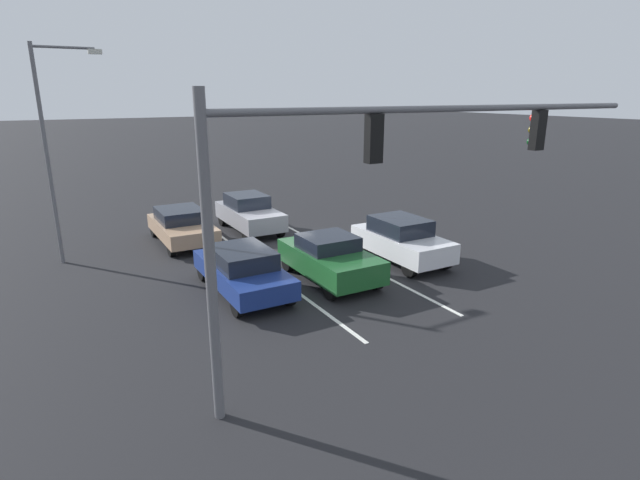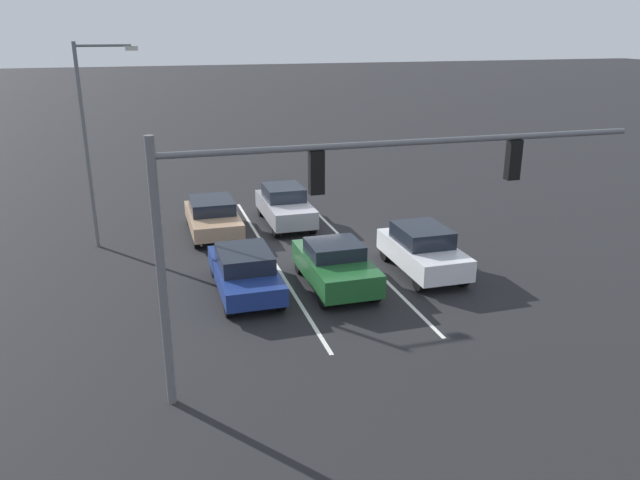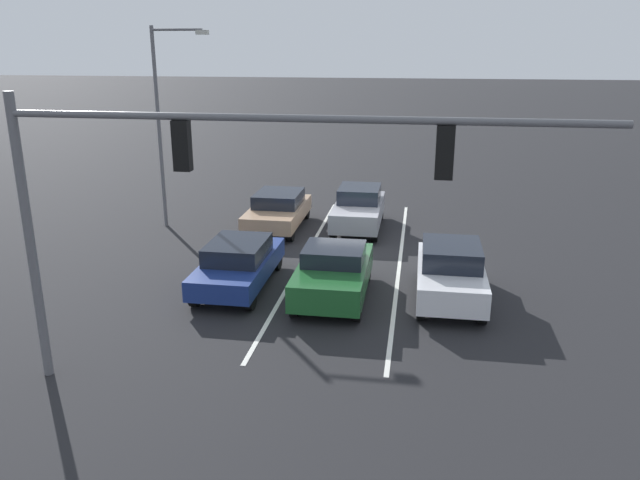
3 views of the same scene
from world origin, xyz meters
TOP-DOWN VIEW (x-y plane):
  - ground_plane at (0.00, 0.00)m, footprint 240.00×240.00m
  - lane_stripe_left_divider at (-1.61, 1.52)m, footprint 0.12×15.05m
  - lane_stripe_center_divider at (1.61, 1.52)m, footprint 0.12×15.05m
  - car_darkgreen_midlane_front at (0.16, 4.73)m, footprint 1.92×4.03m
  - car_navy_rightlane_front at (3.05, 4.35)m, footprint 1.83×4.38m
  - car_white_leftlane_front at (-3.11, 4.38)m, footprint 1.82×4.03m
  - car_tan_rightlane_second at (3.29, -1.95)m, footprint 1.94×4.26m
  - car_gray_midlane_second at (0.16, -2.37)m, footprint 1.78×4.26m
  - traffic_signal_gantry at (2.15, 10.03)m, footprint 11.37×0.37m
  - street_lamp_right_shoulder at (7.53, -1.56)m, footprint 2.22×0.24m

SIDE VIEW (x-z plane):
  - ground_plane at x=0.00m, z-range 0.00..0.00m
  - lane_stripe_left_divider at x=-1.61m, z-range 0.00..0.01m
  - lane_stripe_center_divider at x=1.61m, z-range 0.00..0.01m
  - car_navy_rightlane_front at x=3.05m, z-range 0.03..1.45m
  - car_tan_rightlane_second at x=3.29m, z-range 0.04..1.45m
  - car_darkgreen_midlane_front at x=0.16m, z-range 0.01..1.50m
  - car_gray_midlane_second at x=0.16m, z-range 0.01..1.64m
  - car_white_leftlane_front at x=-3.11m, z-range 0.02..1.63m
  - street_lamp_right_shoulder at x=7.53m, z-range 0.64..8.23m
  - traffic_signal_gantry at x=2.15m, z-range 1.48..7.54m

